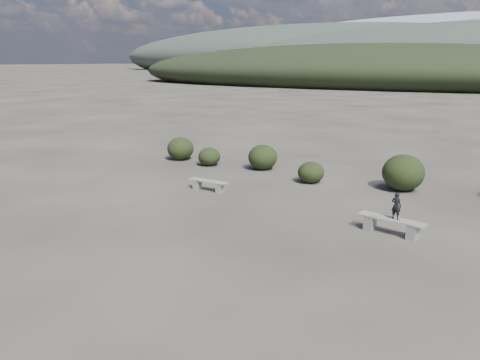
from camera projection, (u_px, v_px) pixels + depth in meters
The scene contains 9 objects.
ground at pixel (189, 245), 13.44m from camera, with size 1200.00×1200.00×0.00m, color #312D26.
bench_left at pixel (208, 184), 18.96m from camera, with size 1.71×0.37×0.43m.
bench_right at pixel (391, 224), 14.18m from camera, with size 2.05×0.70×0.50m.
seated_person at pixel (396, 206), 13.96m from camera, with size 0.31×0.20×0.84m, color black.
shrub_a at pixel (209, 157), 23.47m from camera, with size 1.11×1.11×0.91m, color black.
shrub_b at pixel (263, 157), 22.59m from camera, with size 1.41×1.41×1.21m, color black.
shrub_c at pixel (311, 172), 20.15m from camera, with size 1.15×1.15×0.92m, color black.
shrub_d at pixel (403, 173), 18.91m from camera, with size 1.68×1.68×1.47m, color black.
shrub_f at pixel (180, 149), 24.84m from camera, with size 1.41×1.41×1.19m, color black.
Camera 1 is at (7.78, -9.97, 5.13)m, focal length 35.00 mm.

